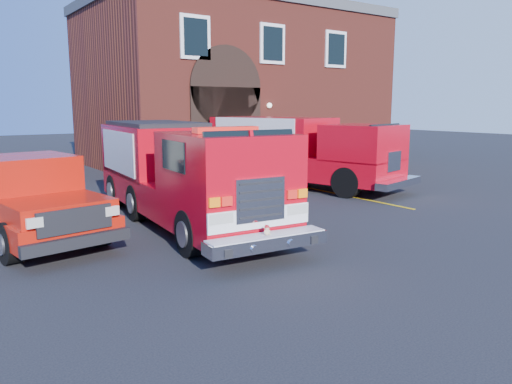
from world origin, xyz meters
TOP-DOWN VIEW (x-y plane):
  - ground at (0.00, 0.00)m, footprint 100.00×100.00m
  - parking_stripe_near at (6.50, 1.00)m, footprint 0.12×3.00m
  - parking_stripe_mid at (6.50, 4.00)m, footprint 0.12×3.00m
  - parking_stripe_far at (6.50, 7.00)m, footprint 0.12×3.00m
  - fire_station at (8.99, 13.98)m, footprint 15.20×10.20m
  - fire_engine at (-0.22, 1.98)m, footprint 3.23×9.05m
  - pickup_truck at (-4.07, 2.87)m, footprint 3.08×6.45m
  - secondary_truck at (6.58, 5.18)m, footprint 4.51×8.73m

SIDE VIEW (x-z plane):
  - ground at x=0.00m, z-range 0.00..0.00m
  - parking_stripe_near at x=6.50m, z-range 0.00..0.01m
  - parking_stripe_mid at x=6.50m, z-range 0.00..0.01m
  - parking_stripe_far at x=6.50m, z-range 0.00..0.01m
  - pickup_truck at x=-4.07m, z-range -0.05..1.97m
  - fire_engine at x=-0.22m, z-range 0.05..2.78m
  - secondary_truck at x=6.58m, z-range 0.12..2.83m
  - fire_station at x=8.99m, z-range 0.03..8.48m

